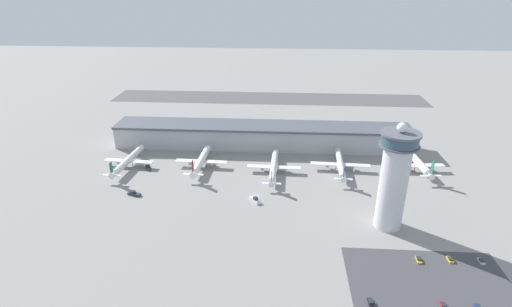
{
  "coord_description": "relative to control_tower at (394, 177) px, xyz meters",
  "views": [
    {
      "loc": [
        12.74,
        -190.94,
        109.77
      ],
      "look_at": [
        -1.55,
        25.85,
        13.93
      ],
      "focal_mm": 28.0,
      "sensor_mm": 36.0,
      "label": 1
    }
  ],
  "objects": [
    {
      "name": "car_white_wagon",
      "position": [
        -17.79,
        -51.96,
        -25.55
      ],
      "size": [
        1.82,
        4.29,
        1.59
      ],
      "color": "black",
      "rests_on": "ground"
    },
    {
      "name": "ground_plane",
      "position": [
        -65.24,
        24.62,
        -26.17
      ],
      "size": [
        1000.0,
        1000.0,
        0.0
      ],
      "primitive_type": "plane",
      "color": "gray"
    },
    {
      "name": "airplane_gate_bravo",
      "position": [
        -101.99,
        57.85,
        -21.69
      ],
      "size": [
        32.6,
        41.19,
        13.68
      ],
      "color": "white",
      "rests_on": "ground"
    },
    {
      "name": "runway_strip",
      "position": [
        -65.24,
        219.24,
        -26.16
      ],
      "size": [
        307.45,
        44.0,
        0.01
      ],
      "primitive_type": "cube",
      "color": "#515154",
      "rests_on": "ground"
    },
    {
      "name": "car_red_hatchback",
      "position": [
        20.66,
        -24.87,
        -25.64
      ],
      "size": [
        1.9,
        4.11,
        1.38
      ],
      "color": "black",
      "rests_on": "ground"
    },
    {
      "name": "service_truck_fuel",
      "position": [
        -132.21,
        20.74,
        -25.3
      ],
      "size": [
        7.96,
        4.53,
        2.52
      ],
      "color": "black",
      "rests_on": "ground"
    },
    {
      "name": "control_tower",
      "position": [
        0.0,
        0.0,
        0.0
      ],
      "size": [
        17.72,
        17.72,
        52.58
      ],
      "color": "silver",
      "rests_on": "ground"
    },
    {
      "name": "service_truck_catering",
      "position": [
        -65.26,
        18.0,
        -25.09
      ],
      "size": [
        6.21,
        7.01,
        3.08
      ],
      "color": "black",
      "rests_on": "ground"
    },
    {
      "name": "car_grey_coupe",
      "position": [
        33.28,
        -25.14,
        -25.61
      ],
      "size": [
        1.86,
        4.13,
        1.43
      ],
      "color": "black",
      "rests_on": "ground"
    },
    {
      "name": "airplane_gate_delta",
      "position": [
        -15.16,
        58.75,
        -21.7
      ],
      "size": [
        36.71,
        42.89,
        12.45
      ],
      "color": "silver",
      "rests_on": "ground"
    },
    {
      "name": "parking_lot_surface",
      "position": [
        7.73,
        -38.77,
        -26.16
      ],
      "size": [
        64.0,
        40.0,
        0.01
      ],
      "primitive_type": "cube",
      "color": "#424247",
      "rests_on": "ground"
    },
    {
      "name": "terminal_building",
      "position": [
        -65.24,
        94.62,
        -17.94
      ],
      "size": [
        204.97,
        25.0,
        16.27
      ],
      "color": "#B2B2B7",
      "rests_on": "ground"
    },
    {
      "name": "car_maroon_suv",
      "position": [
        7.32,
        -25.82,
        -25.63
      ],
      "size": [
        2.04,
        4.65,
        1.39
      ],
      "color": "black",
      "rests_on": "ground"
    },
    {
      "name": "airplane_gate_charlie",
      "position": [
        -56.17,
        53.14,
        -22.09
      ],
      "size": [
        33.0,
        46.14,
        12.26
      ],
      "color": "silver",
      "rests_on": "ground"
    },
    {
      "name": "airplane_gate_alpha",
      "position": [
        -147.92,
        55.13,
        -21.69
      ],
      "size": [
        31.71,
        44.03,
        12.89
      ],
      "color": "white",
      "rests_on": "ground"
    },
    {
      "name": "service_truck_baggage",
      "position": [
        -134.75,
        53.67,
        -25.2
      ],
      "size": [
        5.8,
        7.53,
        2.78
      ],
      "color": "black",
      "rests_on": "ground"
    },
    {
      "name": "airplane_gate_echo",
      "position": [
        33.57,
        60.63,
        -21.49
      ],
      "size": [
        30.62,
        33.45,
        14.01
      ],
      "color": "white",
      "rests_on": "ground"
    },
    {
      "name": "car_silver_sedan",
      "position": [
        8.23,
        -51.75,
        -25.62
      ],
      "size": [
        1.92,
        4.15,
        1.41
      ],
      "color": "black",
      "rests_on": "ground"
    }
  ]
}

